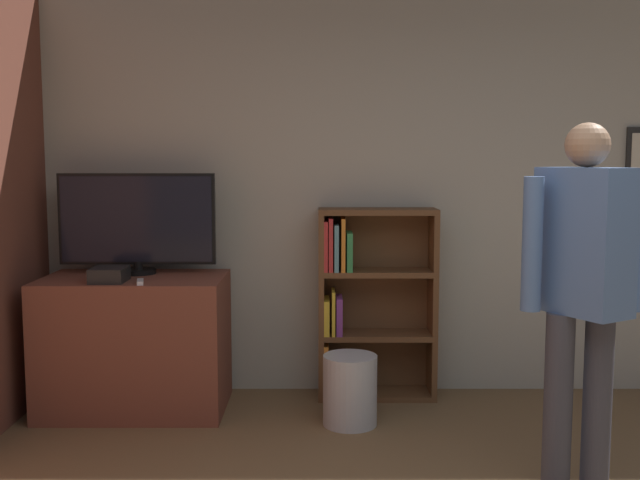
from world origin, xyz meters
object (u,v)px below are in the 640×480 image
(television, at_px, (134,222))
(bookshelf, at_px, (363,306))
(game_console, at_px, (107,275))
(person, at_px, (580,282))
(waste_bin, at_px, (348,390))

(television, distance_m, bookshelf, 1.56)
(television, height_order, bookshelf, television)
(game_console, bearing_deg, person, -23.72)
(bookshelf, bearing_deg, person, -59.65)
(person, distance_m, waste_bin, 1.61)
(game_console, relative_size, waste_bin, 0.55)
(bookshelf, relative_size, person, 0.72)
(game_console, distance_m, waste_bin, 1.58)
(television, distance_m, game_console, 0.43)
(television, xyz_separation_m, waste_bin, (1.33, -0.41, -0.96))
(television, xyz_separation_m, game_console, (-0.10, -0.31, -0.29))
(television, bearing_deg, bookshelf, 4.99)
(television, height_order, waste_bin, television)
(television, distance_m, waste_bin, 1.69)
(waste_bin, bearing_deg, person, -44.04)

